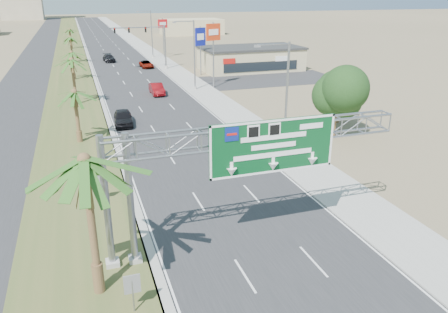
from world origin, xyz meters
TOP-DOWN VIEW (x-y plane):
  - road at (0.00, 110.00)m, footprint 12.00×300.00m
  - sidewalk_right at (8.50, 110.00)m, footprint 4.00×300.00m
  - median_grass at (-10.00, 110.00)m, footprint 7.00×300.00m
  - opposing_road at (-17.00, 110.00)m, footprint 8.00×300.00m
  - sign_gantry at (-1.06, 9.93)m, footprint 16.75×1.24m
  - palm_near at (-9.20, 8.00)m, footprint 5.70×5.70m
  - palm_row_b at (-9.50, 32.00)m, footprint 3.99×3.99m
  - palm_row_c at (-9.50, 48.00)m, footprint 3.99×3.99m
  - palm_row_d at (-9.50, 66.00)m, footprint 3.99×3.99m
  - palm_row_e at (-9.50, 85.00)m, footprint 3.99×3.99m
  - palm_row_f at (-9.50, 110.00)m, footprint 3.99×3.99m
  - streetlight_near at (7.30, 22.00)m, footprint 3.27×0.44m
  - streetlight_mid at (7.30, 52.00)m, footprint 3.27×0.44m
  - streetlight_far at (7.30, 88.00)m, footprint 3.27×0.44m
  - signal_mast at (5.17, 71.97)m, footprint 10.28×0.71m
  - store_building at (22.00, 66.00)m, footprint 18.00×10.00m
  - oak_near at (15.00, 26.00)m, footprint 4.50×4.50m
  - oak_far at (18.00, 30.00)m, footprint 3.50×3.50m
  - median_signback_a at (-7.80, 6.00)m, footprint 0.75×0.08m
  - median_signback_b at (-8.50, 18.00)m, footprint 0.75×0.08m
  - building_distant_right at (30.00, 140.00)m, footprint 20.00×12.00m
  - car_left_lane at (-4.80, 36.74)m, footprint 2.30×4.98m
  - car_mid_lane at (1.50, 50.67)m, footprint 1.71×4.79m
  - car_right_lane at (3.86, 74.51)m, footprint 2.33×4.78m
  - car_far at (-2.31, 84.73)m, footprint 2.44×5.28m
  - pole_sign_red_near at (10.64, 52.77)m, footprint 2.37×1.05m
  - pole_sign_blue at (11.70, 63.66)m, footprint 1.99×0.95m
  - pole_sign_red_far at (9.83, 87.05)m, footprint 2.18×1.01m

SIDE VIEW (x-z plane):
  - road at x=0.00m, z-range 0.00..0.02m
  - opposing_road at x=-17.00m, z-range 0.00..0.02m
  - sidewalk_right at x=8.50m, z-range 0.00..0.10m
  - median_grass at x=-10.00m, z-range 0.00..0.12m
  - car_right_lane at x=3.86m, z-range 0.00..1.31m
  - car_far at x=-2.31m, z-range 0.00..1.49m
  - car_mid_lane at x=1.50m, z-range 0.00..1.57m
  - car_left_lane at x=-4.80m, z-range 0.00..1.65m
  - median_signback_a at x=-7.80m, z-range 0.41..2.49m
  - median_signback_b at x=-8.50m, z-range 0.41..2.49m
  - store_building at x=22.00m, z-range 0.00..4.00m
  - building_distant_right at x=30.00m, z-range 0.00..5.00m
  - oak_far at x=18.00m, z-range 1.02..6.62m
  - palm_row_d at x=-9.50m, z-range 1.69..7.14m
  - oak_near at x=15.00m, z-range 1.13..7.93m
  - streetlight_near at x=7.30m, z-range -0.31..9.69m
  - streetlight_mid at x=7.30m, z-range -0.31..9.69m
  - streetlight_far at x=7.30m, z-range -0.31..9.69m
  - palm_row_f at x=-9.50m, z-range 1.83..7.58m
  - signal_mast at x=5.17m, z-range 0.85..8.85m
  - palm_row_b at x=-9.50m, z-range 1.93..7.87m
  - palm_row_e at x=-9.50m, z-range 2.02..8.16m
  - palm_row_c at x=-9.50m, z-range 2.29..9.04m
  - sign_gantry at x=-1.06m, z-range 2.31..9.81m
  - pole_sign_blue at x=11.70m, z-range 2.06..10.31m
  - pole_sign_red_far at x=9.83m, z-range 2.43..10.81m
  - palm_near at x=-9.20m, z-range 2.76..11.11m
  - pole_sign_red_near at x=10.64m, z-range 2.80..12.42m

